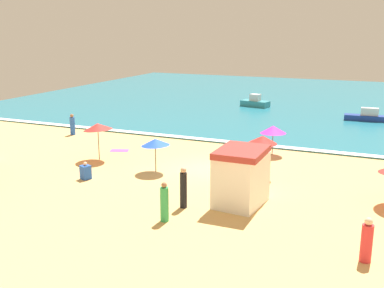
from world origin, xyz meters
name	(u,v)px	position (x,y,z in m)	size (l,w,h in m)	color
ground_plane	(208,169)	(0.00, 0.00, 0.00)	(60.00, 60.00, 0.00)	#E5B26B
ocean_water	(301,100)	(0.00, 28.00, 0.05)	(60.00, 44.00, 0.10)	teal
wave_breaker_foam	(242,143)	(0.00, 6.30, 0.10)	(57.00, 0.70, 0.01)	white
lifeguard_cabana	(241,176)	(3.33, -4.49, 1.33)	(2.10, 2.67, 2.61)	white
beach_umbrella_0	(98,127)	(-6.84, -0.81, 2.05)	(2.07, 2.05, 2.33)	#4C3823
beach_umbrella_3	(273,129)	(2.59, 4.51, 1.63)	(2.13, 2.13, 1.89)	#4C3823
beach_umbrella_5	(155,142)	(-2.52, -1.64, 1.70)	(1.66, 1.64, 1.94)	#4C3823
beach_umbrella_7	(263,140)	(3.15, -0.17, 2.06)	(2.18, 2.18, 2.30)	silver
beachgoer_0	(367,241)	(8.90, -7.91, 0.75)	(0.51, 0.51, 1.62)	red
beachgoer_1	(86,172)	(-5.34, -4.26, 0.40)	(0.61, 0.61, 0.94)	blue
beachgoer_2	(164,203)	(1.01, -7.57, 0.79)	(0.50, 0.50, 1.70)	green
beachgoer_3	(72,125)	(-12.57, 4.11, 0.74)	(0.47, 0.47, 1.58)	blue
beachgoer_5	(183,188)	(1.11, -5.88, 0.91)	(0.35, 0.35, 1.88)	black
beach_towel_0	(119,151)	(-6.84, 1.49, 0.01)	(1.36, 1.09, 0.01)	#D84CA5
small_boat_0	(369,117)	(7.64, 18.12, 0.46)	(4.11, 1.21, 1.12)	navy
small_boat_1	(255,102)	(-3.36, 21.52, 0.51)	(2.96, 1.77, 1.25)	teal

